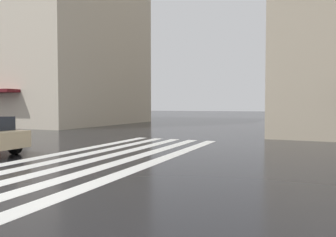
{
  "coord_description": "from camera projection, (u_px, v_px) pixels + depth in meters",
  "views": [
    {
      "loc": [
        -4.64,
        -5.63,
        1.77
      ],
      "look_at": [
        8.13,
        0.12,
        1.22
      ],
      "focal_mm": 32.62,
      "sensor_mm": 36.0,
      "label": 1
    }
  ],
  "objects": [
    {
      "name": "haussmann_block_mid",
      "position": [
        18.0,
        10.0,
        34.01
      ],
      "size": [
        16.0,
        25.77,
        25.7
      ],
      "color": "beige",
      "rests_on": "ground_plane"
    },
    {
      "name": "ground_plane",
      "position": [
        19.0,
        188.0,
        6.61
      ],
      "size": [
        220.0,
        220.0,
        0.0
      ],
      "primitive_type": "plane",
      "color": "black"
    },
    {
      "name": "zebra_crossing",
      "position": [
        103.0,
        158.0,
        10.56
      ],
      "size": [
        13.0,
        4.5,
        0.01
      ],
      "color": "silver",
      "rests_on": "ground_plane"
    }
  ]
}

